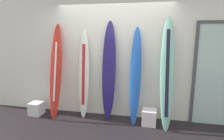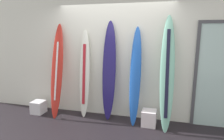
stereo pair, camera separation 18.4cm
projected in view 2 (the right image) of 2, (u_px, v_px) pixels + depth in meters
The scene contains 8 objects.
wall_back at pixel (116, 55), 4.24m from camera, with size 7.20×0.20×2.80m, color silver.
surfboard_crimson at pixel (57, 71), 4.22m from camera, with size 0.29×0.55×2.10m.
surfboard_ivory at pixel (85, 75), 4.21m from camera, with size 0.24×0.31×1.96m.
surfboard_navy at pixel (109, 72), 4.07m from camera, with size 0.31×0.32×2.15m.
surfboard_cobalt at pixel (135, 77), 3.86m from camera, with size 0.24×0.44×2.03m.
surfboard_seafoam at pixel (167, 74), 3.63m from camera, with size 0.29×0.58×2.24m.
display_block_left at pixel (38, 107), 4.50m from camera, with size 0.29×0.29×0.29m.
display_block_center at pixel (149, 118), 3.89m from camera, with size 0.30×0.30×0.32m.
Camera 2 is at (0.96, -2.81, 1.88)m, focal length 30.15 mm.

